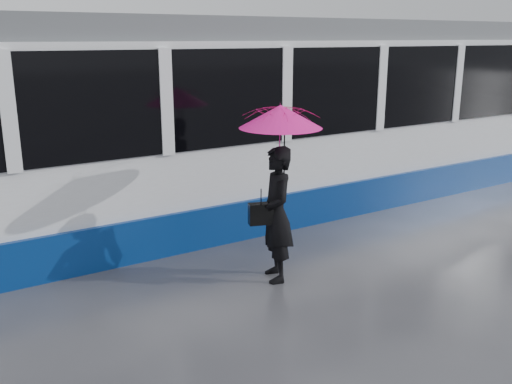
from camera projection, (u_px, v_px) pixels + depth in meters
ground at (170, 297)px, 6.93m from camera, size 90.00×90.00×0.00m
rails at (104, 238)px, 8.95m from camera, size 34.00×1.51×0.02m
tram at (34, 141)px, 8.06m from camera, size 26.00×2.56×3.35m
woman at (276, 214)px, 7.24m from camera, size 0.61×0.74×1.75m
umbrella at (280, 133)px, 6.99m from camera, size 1.31×1.31×1.18m
handbag at (261, 214)px, 7.13m from camera, size 0.34×0.23×0.45m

